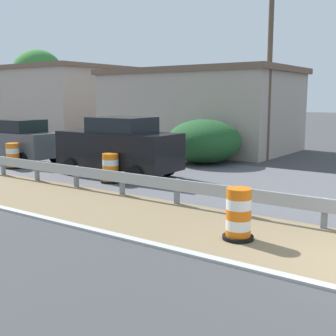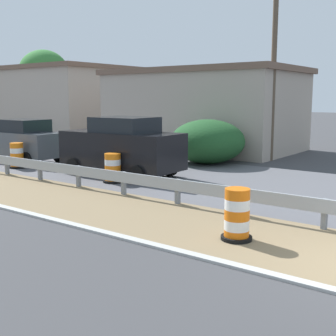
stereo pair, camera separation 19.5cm
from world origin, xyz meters
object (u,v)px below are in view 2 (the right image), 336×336
Objects in this scene: traffic_barrel_mid at (17,157)px; car_lead_far_lane at (23,141)px; traffic_barrel_close at (113,169)px; utility_pole_near at (274,53)px; traffic_barrel_nearest at (237,217)px; car_trailing_far_lane at (122,146)px.

car_lead_far_lane reaches higher than traffic_barrel_mid.
car_lead_far_lane is at bearing 46.86° from traffic_barrel_mid.
utility_pole_near is at bearing -14.73° from traffic_barrel_close.
car_lead_far_lane is (1.23, 1.32, 0.50)m from traffic_barrel_mid.
traffic_barrel_mid is 0.11× the size of utility_pole_near.
traffic_barrel_close is 0.96× the size of traffic_barrel_mid.
traffic_barrel_nearest reaches higher than traffic_barrel_close.
car_lead_far_lane is 0.92× the size of car_trailing_far_lane.
car_trailing_far_lane is (0.05, -6.07, 0.13)m from car_lead_far_lane.
car_trailing_far_lane is at bearing -74.90° from traffic_barrel_mid.
car_trailing_far_lane reaches higher than car_lead_far_lane.
car_lead_far_lane is 0.46× the size of utility_pole_near.
utility_pole_near is (7.11, -2.85, 3.79)m from car_trailing_far_lane.
car_lead_far_lane is 12.09m from utility_pole_near.
traffic_barrel_nearest is 8.29m from car_trailing_far_lane.
traffic_barrel_nearest is at bearing 147.68° from car_trailing_far_lane.
car_trailing_far_lane reaches higher than traffic_barrel_mid.
traffic_barrel_mid is at bearing 90.86° from traffic_barrel_close.
utility_pole_near is at bearing -42.19° from traffic_barrel_mid.
car_trailing_far_lane is at bearing 158.12° from utility_pole_near.
car_trailing_far_lane is at bearing 29.15° from traffic_barrel_close.
traffic_barrel_nearest is 1.07× the size of traffic_barrel_close.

